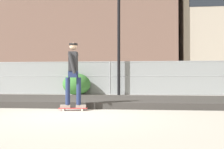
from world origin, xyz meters
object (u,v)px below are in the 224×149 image
object	(u,v)px
skateboard	(73,108)
parked_car_near	(51,79)
skater	(73,71)
parked_car_mid	(142,79)
shrub_left	(77,84)
street_lamp	(119,17)

from	to	relation	value
skateboard	parked_car_near	size ratio (longest dim) A/B	0.18
skateboard	skater	world-z (taller)	skater
skateboard	skater	distance (m)	1.07
skater	parked_car_mid	distance (m)	10.58
skateboard	parked_car_mid	distance (m)	10.61
skateboard	skater	xyz separation A→B (m)	(0.00, 0.00, 1.07)
skateboard	shrub_left	distance (m)	7.14
skater	street_lamp	world-z (taller)	street_lamp
skater	parked_car_near	xyz separation A→B (m)	(-4.08, 10.01, -0.29)
street_lamp	shrub_left	size ratio (longest dim) A/B	4.51
parked_car_mid	shrub_left	size ratio (longest dim) A/B	2.95
skateboard	street_lamp	bearing A→B (deg)	84.31
parked_car_near	skateboard	bearing A→B (deg)	-67.80
skateboard	parked_car_mid	world-z (taller)	parked_car_mid
skateboard	parked_car_near	bearing A→B (deg)	112.20
skateboard	street_lamp	xyz separation A→B (m)	(0.71, 7.14, 4.20)
skateboard	shrub_left	bearing A→B (deg)	102.80
skateboard	parked_car_mid	bearing A→B (deg)	79.15
street_lamp	parked_car_near	world-z (taller)	street_lamp
skater	shrub_left	distance (m)	7.14
street_lamp	skateboard	bearing A→B (deg)	-95.69
parked_car_mid	shrub_left	world-z (taller)	parked_car_mid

